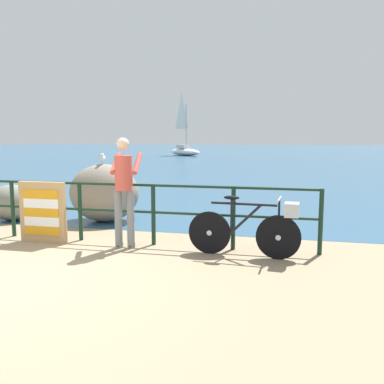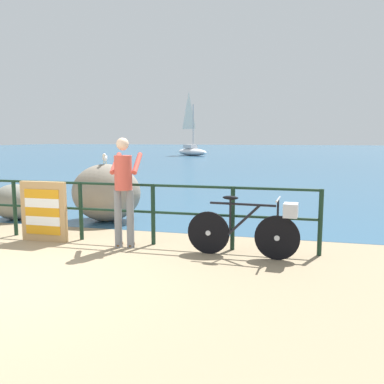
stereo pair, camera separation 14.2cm
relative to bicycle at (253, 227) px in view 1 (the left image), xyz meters
name	(u,v)px [view 1 (the left image)]	position (x,y,z in m)	size (l,w,h in m)	color
ground_plane	(226,168)	(-3.01, 18.22, -0.51)	(120.00, 120.00, 0.10)	#937F60
sea_surface	(257,151)	(-3.01, 46.23, -0.46)	(120.00, 90.00, 0.01)	#2D5675
promenade_railing	(80,204)	(-3.01, 0.36, 0.17)	(8.07, 0.07, 1.02)	black
bicycle	(253,227)	(0.00, 0.00, 0.00)	(1.70, 0.48, 0.92)	black
person_at_railing	(124,187)	(-2.07, 0.08, 0.53)	(0.52, 0.67, 1.78)	slate
folded_deckchair_stack	(43,212)	(-3.57, 0.11, 0.06)	(0.84, 0.10, 1.04)	tan
breakwater_boulder_main	(104,193)	(-3.30, 1.96, 0.15)	(1.50, 1.19, 1.22)	gray
breakwater_boulder_left	(12,202)	(-5.30, 1.61, -0.08)	(0.99, 0.82, 0.78)	gray
seagull	(103,158)	(-3.31, 1.97, 0.90)	(0.21, 0.34, 0.23)	gold
sailboat	(185,148)	(-9.11, 32.71, 0.24)	(4.19, 3.85, 6.16)	white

